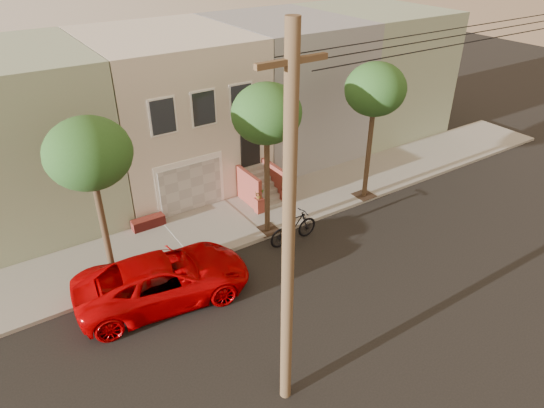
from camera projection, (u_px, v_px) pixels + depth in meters
ground at (303, 292)px, 17.28m from camera, size 90.00×90.00×0.00m
sidewalk at (230, 223)px, 21.10m from camera, size 40.00×3.70×0.15m
house_row at (168, 107)px, 23.52m from camera, size 33.10×11.70×7.00m
tree_left at (89, 155)px, 14.83m from camera, size 2.70×2.57×6.30m
tree_mid at (267, 115)px, 17.92m from camera, size 2.70×2.57×6.30m
tree_right at (375, 90)px, 20.54m from camera, size 2.70×2.57×6.30m
pickup_truck at (164, 279)px, 16.61m from camera, size 6.25×3.52×1.65m
motorcycle at (294, 227)px, 19.67m from camera, size 2.31×0.71×1.38m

